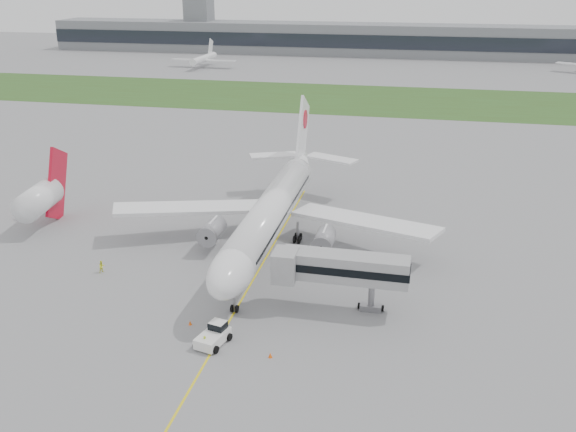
% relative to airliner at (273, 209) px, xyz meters
% --- Properties ---
extents(ground, '(600.00, 600.00, 0.00)m').
position_rel_airliner_xyz_m(ground, '(0.00, -4.87, -5.66)').
color(ground, gray).
rests_on(ground, ground).
extents(apron_markings, '(70.00, 70.00, 0.04)m').
position_rel_airliner_xyz_m(apron_markings, '(0.00, -9.87, -5.66)').
color(apron_markings, yellow).
rests_on(apron_markings, ground).
extents(grass_strip, '(600.00, 50.00, 0.02)m').
position_rel_airliner_xyz_m(grass_strip, '(0.00, 115.13, -5.65)').
color(grass_strip, '#36511E').
rests_on(grass_strip, ground).
extents(terminal_building, '(320.00, 22.30, 14.00)m').
position_rel_airliner_xyz_m(terminal_building, '(0.00, 225.00, 1.34)').
color(terminal_building, gray).
rests_on(terminal_building, ground).
extents(control_tower, '(12.00, 12.00, 56.00)m').
position_rel_airliner_xyz_m(control_tower, '(-90.00, 227.13, -5.66)').
color(control_tower, gray).
rests_on(control_tower, ground).
extents(airliner, '(48.13, 53.95, 17.88)m').
position_rel_airliner_xyz_m(airliner, '(0.00, 0.00, 0.00)').
color(airliner, white).
rests_on(airliner, ground).
extents(pushback_tug, '(3.60, 4.58, 2.12)m').
position_rel_airliner_xyz_m(pushback_tug, '(-0.26, -26.64, -4.69)').
color(pushback_tug, white).
rests_on(pushback_tug, ground).
extents(jet_bridge, '(15.74, 4.49, 7.27)m').
position_rel_airliner_xyz_m(jet_bridge, '(11.46, -16.63, -0.28)').
color(jet_bridge, '#969698').
rests_on(jet_bridge, ground).
extents(safety_cone_left, '(0.38, 0.38, 0.53)m').
position_rel_airliner_xyz_m(safety_cone_left, '(-4.10, -23.69, -5.40)').
color(safety_cone_left, '#FF5A0D').
rests_on(safety_cone_left, ground).
extents(safety_cone_right, '(0.42, 0.42, 0.58)m').
position_rel_airliner_xyz_m(safety_cone_right, '(6.29, -28.18, -5.37)').
color(safety_cone_right, '#FF5A0D').
rests_on(safety_cone_right, ground).
extents(ground_crew_near, '(0.61, 0.42, 1.61)m').
position_rel_airliner_xyz_m(ground_crew_near, '(-0.82, -28.09, -4.86)').
color(ground_crew_near, '#BFE025').
rests_on(ground_crew_near, ground).
extents(ground_crew_far, '(1.00, 1.04, 1.70)m').
position_rel_airliner_xyz_m(ground_crew_far, '(-20.14, -13.37, -4.81)').
color(ground_crew_far, '#EFF829').
rests_on(ground_crew_far, ground).
extents(neighbor_aircraft, '(5.32, 15.22, 12.33)m').
position_rel_airliner_xyz_m(neighbor_aircraft, '(-36.44, -0.41, -0.77)').
color(neighbor_aircraft, red).
rests_on(neighbor_aircraft, ground).
extents(distant_aircraft_left, '(27.66, 24.62, 10.26)m').
position_rel_airliner_xyz_m(distant_aircraft_left, '(-68.67, 169.83, -5.66)').
color(distant_aircraft_left, white).
rests_on(distant_aircraft_left, ground).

